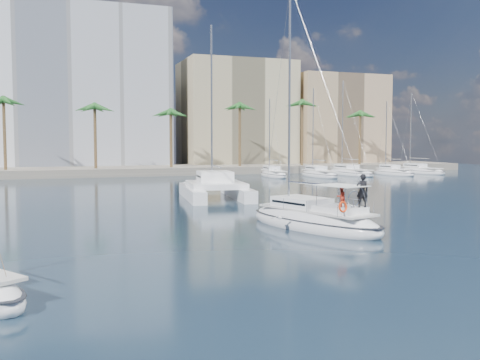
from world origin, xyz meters
name	(u,v)px	position (x,y,z in m)	size (l,w,h in m)	color
ground	(270,241)	(0.00, 0.00, 0.00)	(160.00, 160.00, 0.00)	black
quay	(124,170)	(0.00, 61.00, 0.60)	(120.00, 14.00, 1.20)	gray
building_modern	(44,90)	(-12.00, 73.00, 14.00)	(42.00, 16.00, 28.00)	white
building_beige	(236,116)	(22.00, 70.00, 10.00)	(20.00, 14.00, 20.00)	tan
building_tan_right	(335,122)	(42.00, 68.00, 9.00)	(18.00, 12.00, 18.00)	tan
palm_centre	(127,108)	(0.00, 57.00, 10.28)	(3.60, 3.60, 12.30)	brown
palm_right	(326,112)	(34.00, 57.00, 10.28)	(3.60, 3.60, 12.30)	brown
main_sloop	(313,220)	(4.10, 3.10, 0.51)	(6.29, 11.11, 15.73)	white
catamaran	(215,186)	(3.34, 21.35, 1.12)	(6.77, 11.56, 16.14)	white
seagull	(280,218)	(1.67, 2.62, 0.83)	(1.05, 0.45, 0.19)	silver
moored_yacht_a	(273,177)	(20.00, 47.00, 0.00)	(2.72, 9.35, 11.90)	white
moored_yacht_b	(319,177)	(26.50, 45.00, 0.00)	(3.14, 10.78, 13.72)	white
moored_yacht_c	(350,175)	(33.00, 47.00, 0.00)	(3.55, 12.21, 15.54)	white
moored_yacht_d	(393,175)	(39.50, 45.00, 0.00)	(2.72, 9.35, 11.90)	white
moored_yacht_e	(420,173)	(46.00, 47.00, 0.00)	(3.14, 10.78, 13.72)	white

